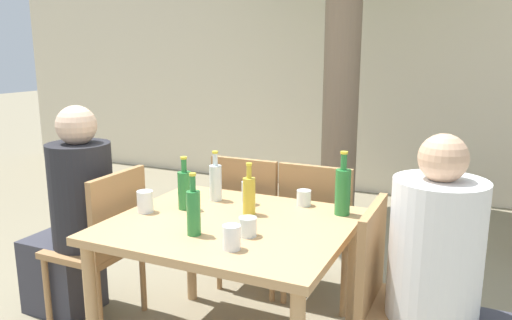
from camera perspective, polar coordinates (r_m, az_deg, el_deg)
cafe_building_wall at (r=5.56m, az=13.73°, el=10.48°), size 10.00×0.08×2.80m
dining_table_front at (r=2.50m, az=-2.92°, el=-8.90°), size 1.15×0.99×0.74m
patio_chair_0 at (r=2.99m, az=-16.90°, el=-8.56°), size 0.44×0.44×0.91m
patio_chair_1 at (r=2.32m, az=15.66°, el=-14.71°), size 0.44×0.44×0.91m
patio_chair_2 at (r=3.26m, az=-0.50°, el=-6.24°), size 0.44×0.44×0.91m
patio_chair_3 at (r=3.10m, az=7.27°, el=-7.33°), size 0.44×0.44×0.91m
person_seated_0 at (r=3.12m, az=-20.14°, el=-6.78°), size 0.58×0.35×1.26m
person_seated_1 at (r=2.29m, az=21.55°, el=-14.31°), size 0.59×0.38×1.24m
water_bottle_0 at (r=2.79m, az=-4.64°, el=-2.45°), size 0.07×0.07×0.28m
green_bottle_1 at (r=2.57m, az=9.89°, el=-3.43°), size 0.08×0.08×0.33m
oil_cruet_2 at (r=2.54m, az=-0.79°, el=-3.97°), size 0.06×0.06×0.27m
green_bottle_3 at (r=2.28m, az=-7.15°, el=-5.82°), size 0.06×0.06×0.29m
green_bottle_4 at (r=2.65m, az=-8.16°, el=-3.28°), size 0.07×0.07×0.28m
drinking_glass_0 at (r=2.27m, az=-0.94°, el=-7.64°), size 0.08×0.08×0.09m
drinking_glass_1 at (r=2.12m, az=-2.80°, el=-8.83°), size 0.08×0.08×0.11m
drinking_glass_2 at (r=2.71m, az=5.49°, el=-4.33°), size 0.08×0.08×0.09m
drinking_glass_3 at (r=2.65m, az=-12.55°, el=-4.66°), size 0.08×0.08×0.11m
drinking_glass_4 at (r=2.72m, az=-1.01°, el=-3.76°), size 0.06×0.06×0.13m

